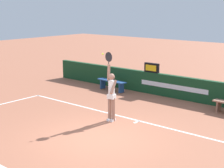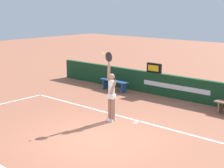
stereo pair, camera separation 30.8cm
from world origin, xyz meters
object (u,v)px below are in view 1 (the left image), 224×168
(courtside_bench_near, at_px, (112,83))
(tennis_player, at_px, (111,93))
(tennis_ball, at_px, (103,54))
(speed_display, at_px, (152,68))

(courtside_bench_near, bearing_deg, tennis_player, -50.47)
(tennis_player, relative_size, courtside_bench_near, 1.48)
(courtside_bench_near, bearing_deg, tennis_ball, -54.12)
(speed_display, relative_size, tennis_player, 0.30)
(tennis_player, bearing_deg, speed_display, 104.61)
(tennis_ball, bearing_deg, tennis_player, 48.53)
(tennis_player, bearing_deg, courtside_bench_near, 129.53)
(speed_display, bearing_deg, tennis_ball, -78.50)
(speed_display, xyz_separation_m, tennis_ball, (0.90, -4.43, 1.17))
(tennis_ball, distance_m, courtside_bench_near, 5.00)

